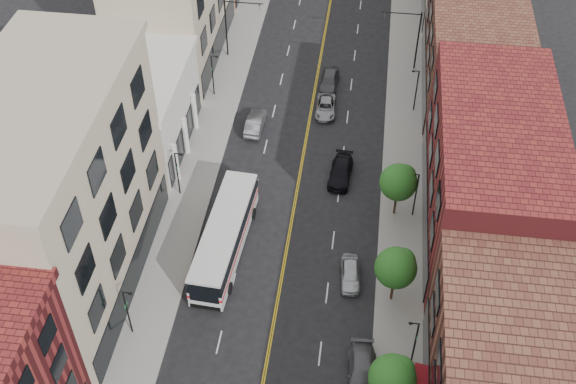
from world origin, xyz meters
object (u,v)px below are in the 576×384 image
at_px(city_bus, 225,236).
at_px(car_lane_behind, 255,123).
at_px(car_lane_c, 329,80).
at_px(car_lane_a, 341,172).
at_px(car_parked_far, 350,274).
at_px(car_parked_mid, 362,373).
at_px(car_lane_b, 326,107).

height_order(city_bus, car_lane_behind, city_bus).
bearing_deg(car_lane_behind, car_lane_c, -127.57).
distance_m(car_lane_a, car_lane_c, 15.22).
xyz_separation_m(car_parked_far, car_lane_behind, (-11.30, 19.08, 0.07)).
distance_m(car_parked_mid, car_lane_b, 32.89).
bearing_deg(car_lane_a, car_lane_b, 107.22).
bearing_deg(city_bus, car_lane_a, 52.81).
height_order(car_parked_far, car_lane_b, car_parked_far).
xyz_separation_m(car_lane_behind, car_lane_b, (7.05, 3.83, -0.13)).
relative_size(city_bus, car_lane_b, 2.91).
bearing_deg(car_lane_a, car_parked_far, -77.90).
bearing_deg(car_lane_c, car_lane_b, -86.94).
xyz_separation_m(city_bus, car_lane_c, (6.78, 25.85, -1.17)).
height_order(car_parked_mid, car_lane_b, car_parked_mid).
bearing_deg(city_bus, car_lane_behind, 94.08).
distance_m(city_bus, car_lane_b, 22.26).
relative_size(car_lane_behind, car_lane_c, 0.97).
height_order(car_parked_mid, car_lane_c, car_lane_c).
relative_size(car_parked_mid, car_lane_behind, 1.11).
relative_size(city_bus, car_lane_c, 2.78).
relative_size(car_parked_far, car_lane_a, 0.82).
bearing_deg(car_lane_behind, car_parked_far, 122.41).
relative_size(car_lane_a, car_lane_c, 1.04).
xyz_separation_m(car_parked_mid, car_lane_behind, (-12.80, 28.55, 0.01)).
distance_m(city_bus, car_lane_c, 26.75).
xyz_separation_m(car_parked_mid, car_lane_c, (-5.80, 37.09, 0.06)).
bearing_deg(car_lane_b, car_lane_behind, -153.92).
distance_m(car_lane_behind, car_lane_a, 11.49).
distance_m(city_bus, car_parked_mid, 16.92).
xyz_separation_m(city_bus, car_lane_b, (6.83, 21.14, -1.35)).
relative_size(car_lane_behind, car_lane_b, 1.02).
height_order(city_bus, car_parked_mid, city_bus).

